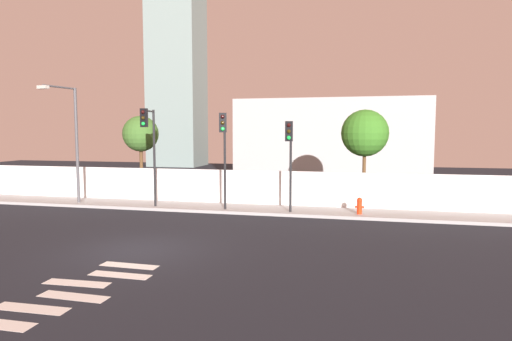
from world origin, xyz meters
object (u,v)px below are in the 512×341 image
(roadside_tree_leftmost, at_px, (141,134))
(roadside_tree_midleft, at_px, (365,133))
(street_lamp_curbside, at_px, (72,134))
(traffic_light_center, at_px, (290,146))
(traffic_light_right, at_px, (224,140))
(fire_hydrant, at_px, (359,205))
(traffic_light_left, at_px, (149,137))

(roadside_tree_leftmost, relative_size, roadside_tree_midleft, 0.96)
(street_lamp_curbside, bearing_deg, traffic_light_center, -2.88)
(traffic_light_center, bearing_deg, roadside_tree_leftmost, 156.93)
(traffic_light_right, bearing_deg, traffic_light_center, -0.54)
(street_lamp_curbside, height_order, roadside_tree_leftmost, street_lamp_curbside)
(fire_hydrant, bearing_deg, traffic_light_center, -164.52)
(traffic_light_center, distance_m, roadside_tree_leftmost, 10.59)
(traffic_light_center, bearing_deg, traffic_light_left, 179.50)
(fire_hydrant, bearing_deg, roadside_tree_leftmost, 165.85)
(traffic_light_left, bearing_deg, roadside_tree_leftmost, 122.76)
(street_lamp_curbside, distance_m, roadside_tree_leftmost, 4.15)
(traffic_light_left, relative_size, roadside_tree_midleft, 0.96)
(traffic_light_right, relative_size, roadside_tree_leftmost, 0.95)
(traffic_light_center, bearing_deg, traffic_light_right, 179.46)
(traffic_light_right, distance_m, street_lamp_curbside, 8.73)
(roadside_tree_midleft, bearing_deg, traffic_light_left, -158.79)
(street_lamp_curbside, distance_m, roadside_tree_midleft, 15.72)
(fire_hydrant, bearing_deg, traffic_light_right, -172.38)
(traffic_light_right, bearing_deg, roadside_tree_midleft, 31.90)
(traffic_light_right, distance_m, roadside_tree_midleft, 7.79)
(fire_hydrant, height_order, roadside_tree_midleft, roadside_tree_midleft)
(street_lamp_curbside, xyz_separation_m, roadside_tree_leftmost, (2.17, 3.54, -0.03))
(traffic_light_left, bearing_deg, traffic_light_center, -0.50)
(traffic_light_center, distance_m, fire_hydrant, 4.31)
(street_lamp_curbside, relative_size, roadside_tree_leftmost, 1.25)
(street_lamp_curbside, bearing_deg, roadside_tree_leftmost, 58.56)
(traffic_light_left, xyz_separation_m, street_lamp_curbside, (-4.79, 0.54, 0.12))
(traffic_light_right, bearing_deg, traffic_light_left, 179.54)
(traffic_light_right, xyz_separation_m, roadside_tree_midleft, (6.61, 4.11, 0.32))
(traffic_light_right, bearing_deg, roadside_tree_leftmost, 147.82)
(roadside_tree_midleft, bearing_deg, street_lamp_curbside, -166.97)
(fire_hydrant, xyz_separation_m, roadside_tree_leftmost, (-12.92, 3.26, 3.30))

